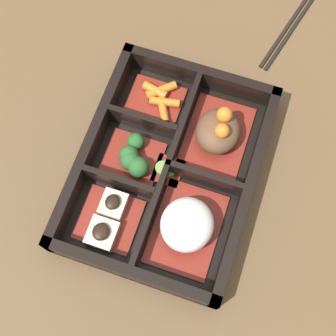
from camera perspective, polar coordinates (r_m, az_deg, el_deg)
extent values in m
plane|color=brown|center=(0.68, 0.00, -0.70)|extent=(3.00, 3.00, 0.00)
cube|color=black|center=(0.68, 0.00, -0.56)|extent=(0.32, 0.24, 0.01)
cube|color=black|center=(0.68, -9.17, 2.91)|extent=(0.32, 0.01, 0.05)
cube|color=black|center=(0.66, 9.51, -3.01)|extent=(0.32, 0.01, 0.05)
cube|color=black|center=(0.72, 3.97, 10.94)|extent=(0.01, 0.24, 0.05)
cube|color=black|center=(0.63, -4.59, -12.61)|extent=(0.01, 0.24, 0.05)
cube|color=black|center=(0.66, -0.29, 0.09)|extent=(0.29, 0.01, 0.05)
cube|color=black|center=(0.69, -2.99, 5.36)|extent=(0.01, 0.10, 0.05)
cube|color=black|center=(0.65, -5.83, -1.95)|extent=(0.01, 0.10, 0.05)
cube|color=black|center=(0.66, 4.30, -1.37)|extent=(0.01, 0.11, 0.05)
cube|color=maroon|center=(0.69, 5.92, 3.72)|extent=(0.12, 0.09, 0.01)
ellipsoid|color=brown|center=(0.67, 6.10, 4.47)|extent=(0.07, 0.06, 0.04)
sphere|color=orange|center=(0.65, 6.61, 4.52)|extent=(0.02, 0.02, 0.02)
sphere|color=orange|center=(0.66, 6.90, 6.47)|extent=(0.02, 0.02, 0.02)
cube|color=maroon|center=(0.65, 2.24, -7.44)|extent=(0.12, 0.09, 0.01)
ellipsoid|color=silver|center=(0.62, 2.34, -6.91)|extent=(0.07, 0.07, 0.05)
cube|color=maroon|center=(0.71, -1.62, 8.07)|extent=(0.07, 0.08, 0.01)
cylinder|color=orange|center=(0.70, -0.54, 6.84)|extent=(0.03, 0.03, 0.01)
cylinder|color=orange|center=(0.71, -0.84, 9.48)|extent=(0.04, 0.04, 0.01)
cylinder|color=orange|center=(0.70, -0.41, 8.06)|extent=(0.02, 0.05, 0.01)
cylinder|color=orange|center=(0.71, -1.58, 9.47)|extent=(0.02, 0.04, 0.01)
cube|color=maroon|center=(0.68, -4.23, 1.38)|extent=(0.08, 0.08, 0.01)
sphere|color=#265B28|center=(0.66, -4.65, 0.94)|extent=(0.03, 0.03, 0.03)
sphere|color=#265B28|center=(0.66, -3.63, 0.12)|extent=(0.03, 0.03, 0.03)
sphere|color=#265B28|center=(0.67, -3.94, 3.29)|extent=(0.02, 0.02, 0.02)
sphere|color=#265B28|center=(0.66, -4.81, 1.59)|extent=(0.03, 0.03, 0.03)
cube|color=maroon|center=(0.66, -7.19, -6.28)|extent=(0.08, 0.08, 0.01)
cube|color=beige|center=(0.65, -6.66, -4.41)|extent=(0.04, 0.03, 0.02)
ellipsoid|color=black|center=(0.64, -6.78, -4.13)|extent=(0.02, 0.02, 0.01)
cube|color=beige|center=(0.64, -8.03, -7.91)|extent=(0.04, 0.04, 0.02)
ellipsoid|color=black|center=(0.63, -8.17, -7.69)|extent=(0.02, 0.02, 0.01)
cube|color=maroon|center=(0.67, -0.18, 0.04)|extent=(0.04, 0.04, 0.01)
cylinder|color=#75A84C|center=(0.67, -0.69, 0.05)|extent=(0.02, 0.02, 0.01)
cylinder|color=#75A84C|center=(0.67, -0.03, 0.32)|extent=(0.02, 0.02, 0.00)
cylinder|color=#75A84C|center=(0.67, -0.30, 0.03)|extent=(0.02, 0.02, 0.01)
cylinder|color=#75A84C|center=(0.66, -0.35, -0.38)|extent=(0.02, 0.02, 0.01)
cylinder|color=black|center=(0.83, 14.85, 17.03)|extent=(0.20, 0.06, 0.01)
cylinder|color=black|center=(0.83, 15.41, 16.71)|extent=(0.20, 0.06, 0.01)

